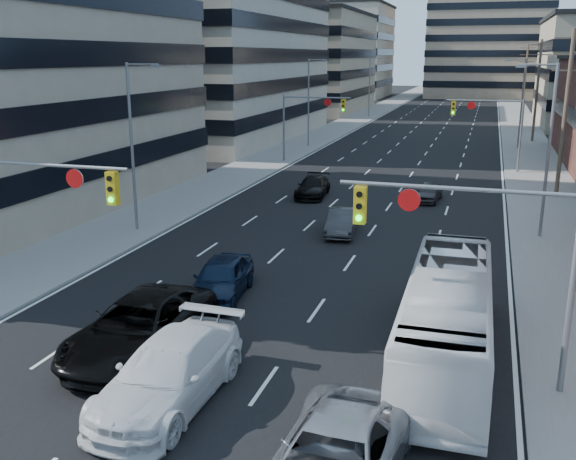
% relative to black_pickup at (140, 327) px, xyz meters
% --- Properties ---
extents(road_surface, '(18.00, 300.00, 0.02)m').
position_rel_black_pickup_xyz_m(road_surface, '(2.71, 123.18, -0.90)').
color(road_surface, black).
rests_on(road_surface, ground).
extents(sidewalk_left, '(5.00, 300.00, 0.15)m').
position_rel_black_pickup_xyz_m(sidewalk_left, '(-8.79, 123.18, -0.84)').
color(sidewalk_left, slate).
rests_on(sidewalk_left, ground).
extents(sidewalk_right, '(5.00, 300.00, 0.15)m').
position_rel_black_pickup_xyz_m(sidewalk_right, '(14.21, 123.18, -0.84)').
color(sidewalk_right, slate).
rests_on(sidewalk_right, ground).
extents(office_left_mid, '(26.00, 34.00, 28.00)m').
position_rel_black_pickup_xyz_m(office_left_mid, '(-24.29, 53.18, 13.09)').
color(office_left_mid, '#ADA089').
rests_on(office_left_mid, ground).
extents(office_left_far, '(20.00, 30.00, 16.00)m').
position_rel_black_pickup_xyz_m(office_left_far, '(-21.29, 93.18, 7.09)').
color(office_left_far, gray).
rests_on(office_left_far, ground).
extents(bg_block_left, '(24.00, 24.00, 20.00)m').
position_rel_black_pickup_xyz_m(bg_block_left, '(-25.29, 133.18, 9.09)').
color(bg_block_left, '#ADA089').
rests_on(bg_block_left, ground).
extents(signal_near_left, '(6.59, 0.33, 6.00)m').
position_rel_black_pickup_xyz_m(signal_near_left, '(-4.74, 1.17, 3.41)').
color(signal_near_left, slate).
rests_on(signal_near_left, ground).
extents(signal_near_right, '(6.59, 0.33, 6.00)m').
position_rel_black_pickup_xyz_m(signal_near_right, '(10.16, 1.17, 3.41)').
color(signal_near_right, slate).
rests_on(signal_near_right, ground).
extents(signal_far_left, '(6.09, 0.33, 6.00)m').
position_rel_black_pickup_xyz_m(signal_far_left, '(-4.97, 38.17, 3.39)').
color(signal_far_left, slate).
rests_on(signal_far_left, ground).
extents(signal_far_right, '(6.09, 0.33, 6.00)m').
position_rel_black_pickup_xyz_m(signal_far_right, '(10.39, 38.17, 3.39)').
color(signal_far_right, slate).
rests_on(signal_far_right, ground).
extents(utility_pole_block, '(2.20, 0.28, 11.00)m').
position_rel_black_pickup_xyz_m(utility_pole_block, '(14.91, 29.18, 4.87)').
color(utility_pole_block, '#4C3D2D').
rests_on(utility_pole_block, ground).
extents(utility_pole_midblock, '(2.20, 0.28, 11.00)m').
position_rel_black_pickup_xyz_m(utility_pole_midblock, '(14.91, 59.18, 4.87)').
color(utility_pole_midblock, '#4C3D2D').
rests_on(utility_pole_midblock, ground).
extents(utility_pole_distant, '(2.20, 0.28, 11.00)m').
position_rel_black_pickup_xyz_m(utility_pole_distant, '(14.91, 89.18, 4.87)').
color(utility_pole_distant, '#4C3D2D').
rests_on(utility_pole_distant, ground).
extents(streetlight_left_near, '(2.03, 0.22, 9.00)m').
position_rel_black_pickup_xyz_m(streetlight_left_near, '(-7.63, 13.18, 4.14)').
color(streetlight_left_near, slate).
rests_on(streetlight_left_near, ground).
extents(streetlight_left_mid, '(2.03, 0.22, 9.00)m').
position_rel_black_pickup_xyz_m(streetlight_left_mid, '(-7.63, 48.18, 4.14)').
color(streetlight_left_mid, slate).
rests_on(streetlight_left_mid, ground).
extents(streetlight_left_far, '(2.03, 0.22, 9.00)m').
position_rel_black_pickup_xyz_m(streetlight_left_far, '(-7.63, 83.18, 4.14)').
color(streetlight_left_far, slate).
rests_on(streetlight_left_far, ground).
extents(streetlight_right_near, '(2.03, 0.22, 9.00)m').
position_rel_black_pickup_xyz_m(streetlight_right_near, '(13.05, 18.18, 4.14)').
color(streetlight_right_near, slate).
rests_on(streetlight_right_near, ground).
extents(streetlight_right_far, '(2.03, 0.22, 9.00)m').
position_rel_black_pickup_xyz_m(streetlight_right_far, '(13.05, 53.18, 4.14)').
color(streetlight_right_far, slate).
rests_on(streetlight_right_far, ground).
extents(black_pickup, '(3.14, 6.61, 1.82)m').
position_rel_black_pickup_xyz_m(black_pickup, '(0.00, 0.00, 0.00)').
color(black_pickup, black).
rests_on(black_pickup, ground).
extents(white_van, '(2.59, 6.15, 1.77)m').
position_rel_black_pickup_xyz_m(white_van, '(2.30, -2.43, -0.03)').
color(white_van, silver).
rests_on(white_van, ground).
extents(silver_suv, '(2.94, 5.91, 1.61)m').
position_rel_black_pickup_xyz_m(silver_suv, '(7.56, -4.80, -0.11)').
color(silver_suv, '#9E9FA3').
rests_on(silver_suv, ground).
extents(transit_bus, '(2.65, 10.77, 2.99)m').
position_rel_black_pickup_xyz_m(transit_bus, '(9.43, 2.33, 0.58)').
color(transit_bus, silver).
rests_on(transit_bus, ground).
extents(sedan_blue, '(2.51, 4.94, 1.61)m').
position_rel_black_pickup_xyz_m(sedan_blue, '(0.53, 5.40, -0.10)').
color(sedan_blue, black).
rests_on(sedan_blue, ground).
extents(sedan_grey_center, '(1.88, 4.24, 1.35)m').
position_rel_black_pickup_xyz_m(sedan_grey_center, '(3.04, 16.04, -0.24)').
color(sedan_grey_center, '#2D2D2F').
rests_on(sedan_grey_center, ground).
extents(sedan_black_far, '(2.25, 4.79, 1.35)m').
position_rel_black_pickup_xyz_m(sedan_black_far, '(-0.94, 24.71, -0.24)').
color(sedan_black_far, black).
rests_on(sedan_black_far, ground).
extents(sedan_grey_right, '(1.75, 3.73, 1.23)m').
position_rel_black_pickup_xyz_m(sedan_grey_right, '(6.74, 25.64, -0.29)').
color(sedan_grey_right, '#313133').
rests_on(sedan_grey_right, ground).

